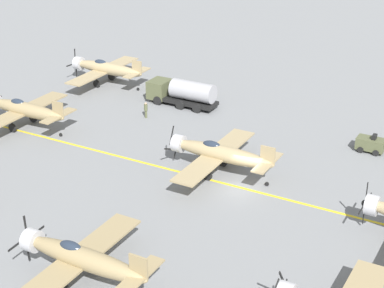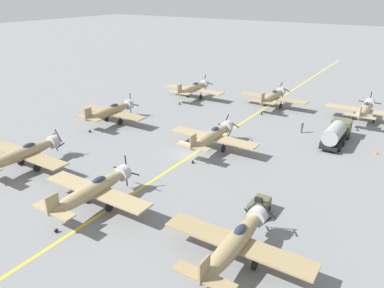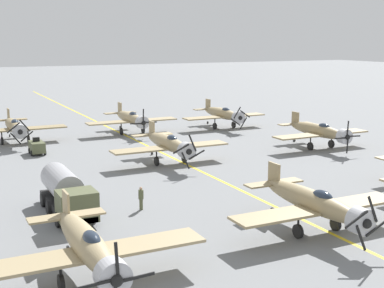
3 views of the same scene
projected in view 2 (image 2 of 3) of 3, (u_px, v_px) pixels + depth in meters
ground_plane at (191, 156)px, 46.89m from camera, size 400.00×400.00×0.00m
taxiway_stripe at (191, 156)px, 46.89m from camera, size 0.30×160.00×0.01m
airplane_far_right at (365, 110)px, 58.06m from camera, size 12.00×9.98×3.80m
airplane_near_right at (235, 243)px, 27.72m from camera, size 12.00×9.98×3.65m
airplane_near_center at (93, 190)px, 34.97m from camera, size 12.00×9.98×3.80m
airplane_near_left at (24, 153)px, 42.68m from camera, size 12.00×9.98×3.65m
airplane_far_left at (193, 88)px, 70.31m from camera, size 12.00×9.98×3.78m
airplane_mid_center at (212, 136)px, 47.68m from camera, size 12.00×9.98×3.68m
airplane_far_center at (272, 97)px, 64.92m from camera, size 12.00×9.98×3.67m
airplane_mid_left at (111, 111)px, 57.31m from camera, size 12.00×9.98×3.80m
fuel_tanker at (336, 133)px, 50.12m from camera, size 2.68×8.00×2.98m
tow_tractor at (259, 206)px, 34.62m from camera, size 1.57×2.60×1.79m
ground_crew_walking at (302, 127)px, 54.01m from camera, size 0.37×0.37×1.72m
traffic_cone at (377, 152)px, 47.24m from camera, size 0.36×0.36×0.55m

